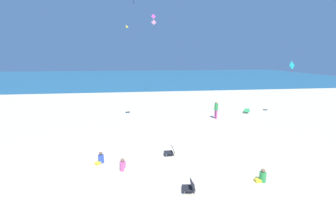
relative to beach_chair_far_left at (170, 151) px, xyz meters
name	(u,v)px	position (x,y,z in m)	size (l,w,h in m)	color
ground_plane	(162,116)	(0.40, 9.08, -0.28)	(120.00, 120.00, 0.00)	beige
ocean_water	(148,77)	(0.40, 55.20, -0.25)	(120.00, 60.00, 0.05)	#236084
beach_chair_far_left	(170,151)	(0.00, 0.00, 0.00)	(0.68, 0.55, 0.59)	black
beach_chair_mid_beach	(190,186)	(0.37, -3.74, -0.04)	(0.67, 0.63, 0.52)	black
beach_chair_near_camera	(246,111)	(9.69, 9.11, -0.02)	(0.62, 0.59, 0.53)	#2D9956
person_0	(262,177)	(4.09, -3.43, -0.03)	(0.53, 0.32, 0.67)	green
person_1	(101,159)	(-4.16, -0.48, -0.03)	(0.55, 0.59, 0.67)	blue
person_2	(123,166)	(-2.78, -1.48, -0.02)	(0.58, 0.37, 0.69)	#D8599E
person_3	(216,109)	(5.61, 7.47, 0.74)	(0.45, 0.45, 1.77)	#D8599E
kite_teal	(292,65)	(13.15, 7.36, 4.94)	(0.79, 0.35, 1.14)	#1EADAD
kite_yellow	(126,26)	(-3.85, 25.19, 10.74)	(0.67, 0.53, 0.98)	yellow
kite_pink	(154,22)	(0.96, 29.82, 12.10)	(0.97, 0.20, 1.38)	pink
kite_magenta	(153,17)	(0.41, 21.91, 11.72)	(0.71, 0.24, 1.63)	#DB3DA8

